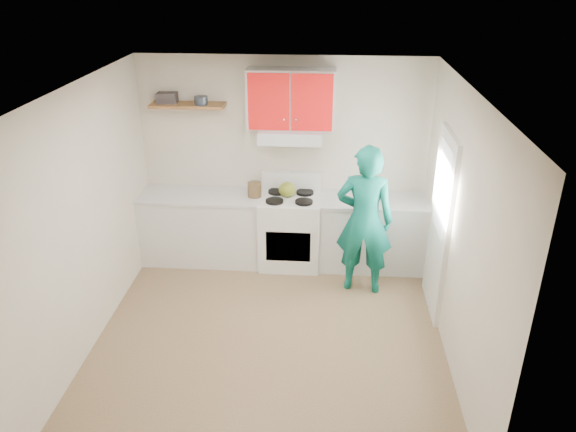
# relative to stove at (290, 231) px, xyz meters

# --- Properties ---
(floor) EXTENTS (3.80, 3.80, 0.00)m
(floor) POSITION_rel_stove_xyz_m (-0.10, -1.57, -0.46)
(floor) COLOR brown
(floor) RESTS_ON ground
(ceiling) EXTENTS (3.60, 3.80, 0.04)m
(ceiling) POSITION_rel_stove_xyz_m (-0.10, -1.57, 2.14)
(ceiling) COLOR white
(ceiling) RESTS_ON floor
(back_wall) EXTENTS (3.60, 0.04, 2.60)m
(back_wall) POSITION_rel_stove_xyz_m (-0.10, 0.32, 0.84)
(back_wall) COLOR beige
(back_wall) RESTS_ON floor
(front_wall) EXTENTS (3.60, 0.04, 2.60)m
(front_wall) POSITION_rel_stove_xyz_m (-0.10, -3.47, 0.84)
(front_wall) COLOR beige
(front_wall) RESTS_ON floor
(left_wall) EXTENTS (0.04, 3.80, 2.60)m
(left_wall) POSITION_rel_stove_xyz_m (-1.90, -1.57, 0.84)
(left_wall) COLOR beige
(left_wall) RESTS_ON floor
(right_wall) EXTENTS (0.04, 3.80, 2.60)m
(right_wall) POSITION_rel_stove_xyz_m (1.70, -1.57, 0.84)
(right_wall) COLOR beige
(right_wall) RESTS_ON floor
(door) EXTENTS (0.05, 0.85, 2.05)m
(door) POSITION_rel_stove_xyz_m (1.68, -0.88, 0.56)
(door) COLOR white
(door) RESTS_ON floor
(door_glass) EXTENTS (0.01, 0.55, 0.95)m
(door_glass) POSITION_rel_stove_xyz_m (1.65, -0.88, 0.99)
(door_glass) COLOR white
(door_glass) RESTS_ON door
(counter_left) EXTENTS (1.52, 0.60, 0.90)m
(counter_left) POSITION_rel_stove_xyz_m (-1.14, 0.02, -0.01)
(counter_left) COLOR silver
(counter_left) RESTS_ON floor
(counter_right) EXTENTS (1.32, 0.60, 0.90)m
(counter_right) POSITION_rel_stove_xyz_m (1.04, 0.02, -0.01)
(counter_right) COLOR silver
(counter_right) RESTS_ON floor
(stove) EXTENTS (0.76, 0.65, 0.92)m
(stove) POSITION_rel_stove_xyz_m (0.00, 0.00, 0.00)
(stove) COLOR white
(stove) RESTS_ON floor
(range_hood) EXTENTS (0.76, 0.44, 0.15)m
(range_hood) POSITION_rel_stove_xyz_m (0.00, 0.10, 1.24)
(range_hood) COLOR silver
(range_hood) RESTS_ON back_wall
(upper_cabinets) EXTENTS (1.02, 0.33, 0.70)m
(upper_cabinets) POSITION_rel_stove_xyz_m (0.00, 0.16, 1.66)
(upper_cabinets) COLOR red
(upper_cabinets) RESTS_ON back_wall
(shelf) EXTENTS (0.90, 0.30, 0.04)m
(shelf) POSITION_rel_stove_xyz_m (-1.25, 0.18, 1.56)
(shelf) COLOR brown
(shelf) RESTS_ON back_wall
(books) EXTENTS (0.25, 0.18, 0.12)m
(books) POSITION_rel_stove_xyz_m (-1.50, 0.20, 1.64)
(books) COLOR #3F373A
(books) RESTS_ON shelf
(tin) EXTENTS (0.20, 0.20, 0.10)m
(tin) POSITION_rel_stove_xyz_m (-1.08, 0.15, 1.63)
(tin) COLOR #333D4C
(tin) RESTS_ON shelf
(kettle) EXTENTS (0.22, 0.22, 0.18)m
(kettle) POSITION_rel_stove_xyz_m (-0.04, 0.05, 0.55)
(kettle) COLOR olive
(kettle) RESTS_ON stove
(crock) EXTENTS (0.21, 0.21, 0.21)m
(crock) POSITION_rel_stove_xyz_m (-0.44, 0.01, 0.54)
(crock) COLOR #4D3921
(crock) RESTS_ON counter_left
(cutting_board) EXTENTS (0.36, 0.29, 0.02)m
(cutting_board) POSITION_rel_stove_xyz_m (0.67, -0.05, 0.45)
(cutting_board) COLOR olive
(cutting_board) RESTS_ON counter_right
(silicone_mat) EXTENTS (0.32, 0.28, 0.01)m
(silicone_mat) POSITION_rel_stove_xyz_m (1.36, 0.04, 0.44)
(silicone_mat) COLOR red
(silicone_mat) RESTS_ON counter_right
(person) EXTENTS (0.70, 0.50, 1.81)m
(person) POSITION_rel_stove_xyz_m (0.89, -0.55, 0.44)
(person) COLOR #0B6959
(person) RESTS_ON floor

